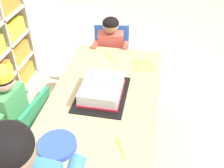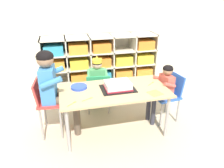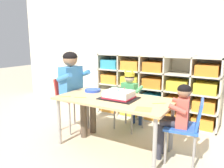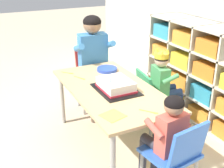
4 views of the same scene
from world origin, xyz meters
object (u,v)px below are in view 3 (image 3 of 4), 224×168
classroom_chair_blue (127,104)px  paper_plate_stack (93,90)px  child_with_crown (131,92)px  classroom_chair_guest_side (188,125)px  fork_at_table_front_edge (160,103)px  activity_table (114,103)px  birthday_cake_on_tray (119,95)px  fork_scattered_mid_table (66,97)px  adult_helper_seated (74,82)px  guest_at_table_side (178,112)px  fork_beside_plate_stack (81,97)px  classroom_chair_adult_side (69,97)px

classroom_chair_blue → paper_plate_stack: (-0.30, -0.37, 0.23)m
child_with_crown → classroom_chair_blue: bearing=90.7°
classroom_chair_guest_side → fork_at_table_front_edge: 0.35m
activity_table → child_with_crown: size_ratio=1.56×
child_with_crown → birthday_cake_on_tray: bearing=110.8°
fork_at_table_front_edge → fork_scattered_mid_table: 1.06m
birthday_cake_on_tray → fork_at_table_front_edge: 0.46m
activity_table → child_with_crown: 0.63m
child_with_crown → paper_plate_stack: bearing=64.2°
adult_helper_seated → guest_at_table_side: size_ratio=1.34×
activity_table → fork_scattered_mid_table: 0.57m
fork_scattered_mid_table → birthday_cake_on_tray: bearing=159.7°
classroom_chair_blue → fork_scattered_mid_table: (-0.41, -0.74, 0.21)m
child_with_crown → fork_beside_plate_stack: 0.83m
classroom_chair_adult_side → guest_at_table_side: 1.50m
guest_at_table_side → classroom_chair_blue: bearing=-126.3°
child_with_crown → birthday_cake_on_tray: child_with_crown is taller
fork_scattered_mid_table → classroom_chair_guest_side: bearing=150.6°
classroom_chair_adult_side → guest_at_table_side: bearing=-87.4°
classroom_chair_adult_side → fork_at_table_front_edge: size_ratio=5.95×
fork_beside_plate_stack → classroom_chair_blue: bearing=-136.0°
activity_table → child_with_crown: bearing=98.3°
paper_plate_stack → fork_at_table_front_edge: size_ratio=1.65×
classroom_chair_blue → adult_helper_seated: 0.76m
classroom_chair_guest_side → fork_scattered_mid_table: (-1.31, -0.32, 0.19)m
child_with_crown → classroom_chair_guest_side: (0.89, -0.52, -0.12)m
classroom_chair_guest_side → fork_scattered_mid_table: size_ratio=6.27×
classroom_chair_guest_side → fork_at_table_front_edge: (-0.29, -0.04, 0.19)m
guest_at_table_side → classroom_chair_guest_side: bearing=90.0°
birthday_cake_on_tray → fork_beside_plate_stack: (-0.39, -0.18, -0.04)m
classroom_chair_blue → birthday_cake_on_tray: size_ratio=1.49×
guest_at_table_side → fork_scattered_mid_table: (-1.21, -0.31, 0.07)m
activity_table → fork_at_table_front_edge: 0.52m
classroom_chair_blue → adult_helper_seated: size_ratio=0.57×
fork_at_table_front_edge → classroom_chair_blue: bearing=-75.4°
classroom_chair_blue → child_with_crown: bearing=-89.3°
activity_table → fork_beside_plate_stack: fork_beside_plate_stack is taller
classroom_chair_adult_side → classroom_chair_guest_side: 1.60m
activity_table → birthday_cake_on_tray: bearing=17.7°
adult_helper_seated → classroom_chair_blue: bearing=-52.4°
guest_at_table_side → fork_scattered_mid_table: guest_at_table_side is taller
classroom_chair_guest_side → birthday_cake_on_tray: 0.78m
classroom_chair_adult_side → birthday_cake_on_tray: classroom_chair_adult_side is taller
birthday_cake_on_tray → fork_scattered_mid_table: bearing=-157.1°
birthday_cake_on_tray → classroom_chair_guest_side: bearing=6.3°
classroom_chair_guest_side → classroom_chair_adult_side: bearing=-99.7°
classroom_chair_adult_side → birthday_cake_on_tray: bearing=-93.8°
child_with_crown → fork_scattered_mid_table: size_ratio=7.94×
classroom_chair_blue → guest_at_table_side: bearing=159.3°
child_with_crown → fork_scattered_mid_table: bearing=71.1°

